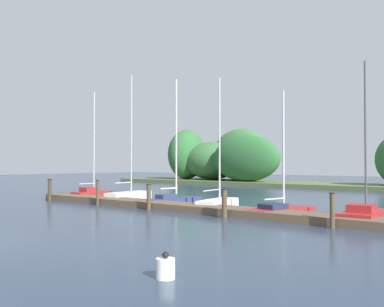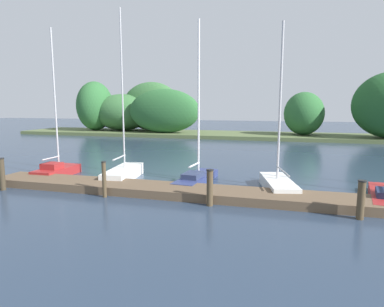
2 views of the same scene
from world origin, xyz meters
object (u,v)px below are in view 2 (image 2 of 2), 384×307
object	(u,v)px
mooring_piling_0	(2,174)
mooring_piling_2	(210,188)
sailboat_1	(124,172)
sailboat_3	(278,182)
mooring_piling_3	(361,200)
sailboat_0	(58,169)
sailboat_2	(197,175)
mooring_piling_1	(104,179)

from	to	relation	value
mooring_piling_0	mooring_piling_2	bearing A→B (deg)	1.30
sailboat_1	sailboat_3	world-z (taller)	sailboat_1
sailboat_1	mooring_piling_3	bearing A→B (deg)	-115.54
sailboat_1	mooring_piling_2	size ratio (longest dim) A/B	6.03
sailboat_0	mooring_piling_3	size ratio (longest dim) A/B	5.78
sailboat_2	mooring_piling_2	size ratio (longest dim) A/B	5.52
sailboat_3	mooring_piling_1	distance (m)	7.41
sailboat_3	mooring_piling_3	xyz separation A→B (m)	(2.67, -3.07, 0.29)
mooring_piling_1	mooring_piling_3	xyz separation A→B (m)	(9.44, -0.10, -0.09)
mooring_piling_3	sailboat_3	bearing A→B (deg)	131.01
sailboat_0	mooring_piling_0	xyz separation A→B (m)	(-0.42, -3.13, 0.34)
sailboat_3	sailboat_2	bearing A→B (deg)	70.21
sailboat_2	mooring_piling_2	xyz separation A→B (m)	(1.36, -3.39, 0.33)
mooring_piling_1	mooring_piling_0	bearing A→B (deg)	-177.77
sailboat_1	sailboat_2	bearing A→B (deg)	-94.55
sailboat_2	mooring_piling_0	xyz separation A→B (m)	(-7.93, -3.60, 0.36)
mooring_piling_1	mooring_piling_2	size ratio (longest dim) A/B	1.08
mooring_piling_2	mooring_piling_1	bearing A→B (deg)	-179.75
sailboat_2	mooring_piling_0	distance (m)	8.72
mooring_piling_1	mooring_piling_2	bearing A→B (deg)	0.25
mooring_piling_0	mooring_piling_2	xyz separation A→B (m)	(9.29, 0.21, -0.03)
sailboat_1	mooring_piling_2	xyz separation A→B (m)	(5.14, -3.19, 0.32)
sailboat_3	mooring_piling_2	xyz separation A→B (m)	(-2.40, -2.96, 0.33)
sailboat_3	sailboat_0	bearing A→B (deg)	77.00
sailboat_3	mooring_piling_0	distance (m)	12.12
sailboat_1	mooring_piling_3	world-z (taller)	sailboat_1
mooring_piling_2	sailboat_1	bearing A→B (deg)	148.14
sailboat_1	mooring_piling_0	size ratio (longest dim) A/B	5.78
mooring_piling_0	sailboat_3	bearing A→B (deg)	15.17
sailboat_3	mooring_piling_0	world-z (taller)	sailboat_3
mooring_piling_3	mooring_piling_2	bearing A→B (deg)	178.69
mooring_piling_0	mooring_piling_1	xyz separation A→B (m)	(4.92, 0.19, 0.02)
sailboat_3	mooring_piling_2	distance (m)	3.82
sailboat_1	mooring_piling_0	world-z (taller)	sailboat_1
mooring_piling_0	mooring_piling_3	bearing A→B (deg)	0.38
sailboat_0	mooring_piling_0	distance (m)	3.17
sailboat_1	mooring_piling_1	size ratio (longest dim) A/B	5.60
mooring_piling_0	sailboat_2	bearing A→B (deg)	24.44
sailboat_2	sailboat_3	bearing A→B (deg)	-91.09
sailboat_1	mooring_piling_1	xyz separation A→B (m)	(0.76, -3.21, 0.38)
sailboat_0	sailboat_3	world-z (taller)	sailboat_0
sailboat_1	sailboat_3	distance (m)	7.54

